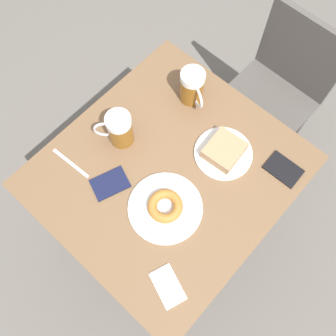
{
  "coord_description": "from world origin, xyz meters",
  "views": [
    {
      "loc": [
        0.34,
        -0.37,
        2.01
      ],
      "look_at": [
        0.0,
        0.0,
        0.79
      ],
      "focal_mm": 40.0,
      "sensor_mm": 36.0,
      "label": 1
    }
  ],
  "objects_px": {
    "napkin_folded": "(168,286)",
    "fork": "(71,163)",
    "plate_with_cake": "(224,152)",
    "beer_mug_left": "(119,129)",
    "beer_mug_center": "(192,87)",
    "chair": "(281,83)",
    "plate_with_donut": "(165,207)",
    "passport_far_edge": "(110,183)",
    "passport_near_edge": "(283,169)"
  },
  "relations": [
    {
      "from": "beer_mug_left",
      "to": "passport_far_edge",
      "type": "bearing_deg",
      "value": -57.67
    },
    {
      "from": "beer_mug_left",
      "to": "plate_with_cake",
      "type": "bearing_deg",
      "value": 32.58
    },
    {
      "from": "beer_mug_left",
      "to": "beer_mug_center",
      "type": "distance_m",
      "value": 0.32
    },
    {
      "from": "plate_with_donut",
      "to": "plate_with_cake",
      "type": "bearing_deg",
      "value": 86.58
    },
    {
      "from": "fork",
      "to": "passport_far_edge",
      "type": "distance_m",
      "value": 0.17
    },
    {
      "from": "beer_mug_left",
      "to": "beer_mug_center",
      "type": "bearing_deg",
      "value": 76.32
    },
    {
      "from": "plate_with_cake",
      "to": "beer_mug_left",
      "type": "height_order",
      "value": "beer_mug_left"
    },
    {
      "from": "plate_with_cake",
      "to": "beer_mug_left",
      "type": "distance_m",
      "value": 0.38
    },
    {
      "from": "beer_mug_left",
      "to": "passport_far_edge",
      "type": "xyz_separation_m",
      "value": [
        0.1,
        -0.15,
        -0.07
      ]
    },
    {
      "from": "beer_mug_center",
      "to": "napkin_folded",
      "type": "xyz_separation_m",
      "value": [
        0.41,
        -0.58,
        -0.07
      ]
    },
    {
      "from": "plate_with_donut",
      "to": "fork",
      "type": "height_order",
      "value": "plate_with_donut"
    },
    {
      "from": "beer_mug_center",
      "to": "fork",
      "type": "distance_m",
      "value": 0.53
    },
    {
      "from": "plate_with_donut",
      "to": "beer_mug_left",
      "type": "xyz_separation_m",
      "value": [
        -0.3,
        0.09,
        0.06
      ]
    },
    {
      "from": "beer_mug_center",
      "to": "fork",
      "type": "bearing_deg",
      "value": -105.37
    },
    {
      "from": "napkin_folded",
      "to": "chair",
      "type": "bearing_deg",
      "value": 102.69
    },
    {
      "from": "plate_with_cake",
      "to": "napkin_folded",
      "type": "distance_m",
      "value": 0.51
    },
    {
      "from": "beer_mug_center",
      "to": "napkin_folded",
      "type": "relative_size",
      "value": 1.02
    },
    {
      "from": "napkin_folded",
      "to": "passport_far_edge",
      "type": "relative_size",
      "value": 0.95
    },
    {
      "from": "chair",
      "to": "plate_with_donut",
      "type": "height_order",
      "value": "chair"
    },
    {
      "from": "beer_mug_center",
      "to": "passport_far_edge",
      "type": "height_order",
      "value": "beer_mug_center"
    },
    {
      "from": "passport_far_edge",
      "to": "fork",
      "type": "bearing_deg",
      "value": -165.88
    },
    {
      "from": "beer_mug_center",
      "to": "passport_far_edge",
      "type": "distance_m",
      "value": 0.47
    },
    {
      "from": "beer_mug_left",
      "to": "fork",
      "type": "distance_m",
      "value": 0.22
    },
    {
      "from": "plate_with_cake",
      "to": "napkin_folded",
      "type": "xyz_separation_m",
      "value": [
        0.16,
        -0.48,
        -0.02
      ]
    },
    {
      "from": "plate_with_cake",
      "to": "fork",
      "type": "bearing_deg",
      "value": -133.82
    },
    {
      "from": "napkin_folded",
      "to": "plate_with_cake",
      "type": "bearing_deg",
      "value": 108.74
    },
    {
      "from": "plate_with_cake",
      "to": "napkin_folded",
      "type": "relative_size",
      "value": 1.5
    },
    {
      "from": "plate_with_cake",
      "to": "napkin_folded",
      "type": "height_order",
      "value": "plate_with_cake"
    },
    {
      "from": "beer_mug_left",
      "to": "fork",
      "type": "bearing_deg",
      "value": -108.0
    },
    {
      "from": "fork",
      "to": "passport_near_edge",
      "type": "bearing_deg",
      "value": 40.45
    },
    {
      "from": "passport_far_edge",
      "to": "chair",
      "type": "bearing_deg",
      "value": 81.26
    },
    {
      "from": "fork",
      "to": "beer_mug_left",
      "type": "bearing_deg",
      "value": 72.0
    },
    {
      "from": "fork",
      "to": "passport_far_edge",
      "type": "relative_size",
      "value": 1.16
    },
    {
      "from": "plate_with_cake",
      "to": "beer_mug_left",
      "type": "xyz_separation_m",
      "value": [
        -0.32,
        -0.2,
        0.05
      ]
    },
    {
      "from": "plate_with_cake",
      "to": "passport_far_edge",
      "type": "bearing_deg",
      "value": -121.76
    },
    {
      "from": "fork",
      "to": "passport_near_edge",
      "type": "relative_size",
      "value": 1.35
    },
    {
      "from": "passport_far_edge",
      "to": "beer_mug_center",
      "type": "bearing_deg",
      "value": 92.79
    },
    {
      "from": "beer_mug_center",
      "to": "napkin_folded",
      "type": "distance_m",
      "value": 0.71
    },
    {
      "from": "beer_mug_left",
      "to": "napkin_folded",
      "type": "relative_size",
      "value": 1.02
    },
    {
      "from": "plate_with_donut",
      "to": "fork",
      "type": "bearing_deg",
      "value": -163.89
    },
    {
      "from": "chair",
      "to": "beer_mug_center",
      "type": "bearing_deg",
      "value": -108.29
    },
    {
      "from": "passport_far_edge",
      "to": "plate_with_cake",
      "type": "bearing_deg",
      "value": 58.24
    },
    {
      "from": "plate_with_donut",
      "to": "beer_mug_left",
      "type": "height_order",
      "value": "beer_mug_left"
    },
    {
      "from": "passport_near_edge",
      "to": "passport_far_edge",
      "type": "distance_m",
      "value": 0.62
    },
    {
      "from": "napkin_folded",
      "to": "fork",
      "type": "xyz_separation_m",
      "value": [
        -0.55,
        0.08,
        -0.0
      ]
    },
    {
      "from": "fork",
      "to": "beer_mug_center",
      "type": "bearing_deg",
      "value": 74.63
    },
    {
      "from": "napkin_folded",
      "to": "passport_near_edge",
      "type": "relative_size",
      "value": 1.11
    },
    {
      "from": "plate_with_donut",
      "to": "beer_mug_center",
      "type": "bearing_deg",
      "value": 119.71
    },
    {
      "from": "beer_mug_center",
      "to": "napkin_folded",
      "type": "height_order",
      "value": "beer_mug_center"
    },
    {
      "from": "napkin_folded",
      "to": "beer_mug_left",
      "type": "bearing_deg",
      "value": 150.39
    }
  ]
}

